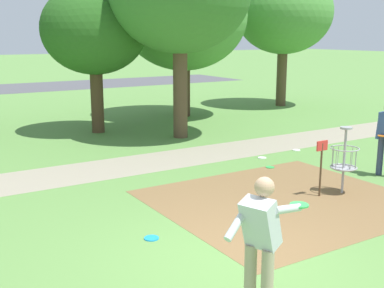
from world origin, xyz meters
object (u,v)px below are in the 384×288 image
at_px(tree_far_left, 184,16).
at_px(tree_far_center, 94,30).
at_px(player_foreground_watching, 261,241).
at_px(disc_golf_basket, 342,158).
at_px(tree_near_left, 284,13).
at_px(frisbee_mid_grass, 151,238).
at_px(frisbee_scattered_a, 297,150).
at_px(frisbee_near_basket, 270,167).
at_px(frisbee_scattered_b, 262,158).

height_order(tree_far_left, tree_far_center, tree_far_left).
relative_size(player_foreground_watching, tree_far_left, 0.29).
bearing_deg(disc_golf_basket, tree_far_center, 101.60).
distance_m(player_foreground_watching, tree_near_left, 18.17).
distance_m(frisbee_mid_grass, tree_near_left, 16.48).
distance_m(player_foreground_watching, frisbee_mid_grass, 2.91).
xyz_separation_m(frisbee_scattered_a, tree_far_left, (0.42, 6.89, 3.88)).
bearing_deg(frisbee_near_basket, disc_golf_basket, -92.60).
distance_m(player_foreground_watching, frisbee_scattered_a, 8.87).
bearing_deg(tree_far_left, frisbee_near_basket, -106.02).
height_order(player_foreground_watching, tree_far_center, tree_far_center).
xyz_separation_m(frisbee_near_basket, tree_near_left, (7.58, 8.12, 4.13)).
bearing_deg(player_foreground_watching, tree_far_center, 77.37).
bearing_deg(frisbee_scattered_b, player_foreground_watching, -130.00).
relative_size(frisbee_mid_grass, tree_far_left, 0.04).
height_order(frisbee_mid_grass, tree_far_left, tree_far_left).
bearing_deg(frisbee_scattered_a, tree_near_left, 51.10).
height_order(frisbee_scattered_b, tree_far_left, tree_far_left).
xyz_separation_m(frisbee_near_basket, frisbee_scattered_a, (1.86, 1.03, 0.00)).
bearing_deg(frisbee_mid_grass, tree_far_left, 56.63).
height_order(disc_golf_basket, tree_far_left, tree_far_left).
xyz_separation_m(disc_golf_basket, frisbee_mid_grass, (-4.37, -0.03, -0.74)).
bearing_deg(tree_near_left, disc_golf_basket, -126.40).
distance_m(frisbee_mid_grass, frisbee_scattered_a, 7.17).
xyz_separation_m(tree_near_left, tree_far_center, (-9.50, -1.59, -0.80)).
relative_size(frisbee_mid_grass, tree_near_left, 0.04).
height_order(frisbee_scattered_a, tree_near_left, tree_near_left).
bearing_deg(frisbee_near_basket, player_foreground_watching, -131.70).
relative_size(frisbee_near_basket, frisbee_mid_grass, 0.91).
bearing_deg(frisbee_mid_grass, frisbee_near_basket, 27.50).
relative_size(frisbee_scattered_a, frisbee_scattered_b, 0.96).
relative_size(frisbee_scattered_b, tree_far_center, 0.05).
relative_size(frisbee_mid_grass, frisbee_scattered_a, 1.09).
bearing_deg(tree_near_left, frisbee_near_basket, -133.02).
height_order(frisbee_near_basket, tree_near_left, tree_near_left).
height_order(disc_golf_basket, frisbee_near_basket, disc_golf_basket).
height_order(frisbee_scattered_b, tree_near_left, tree_near_left).
bearing_deg(frisbee_scattered_a, frisbee_scattered_b, -172.93).
relative_size(player_foreground_watching, tree_near_left, 0.29).
height_order(disc_golf_basket, frisbee_mid_grass, disc_golf_basket).
relative_size(player_foreground_watching, frisbee_scattered_a, 7.85).
bearing_deg(frisbee_scattered_a, disc_golf_basket, -120.48).
xyz_separation_m(disc_golf_basket, frisbee_scattered_b, (0.56, 3.16, -0.74)).
bearing_deg(disc_golf_basket, frisbee_mid_grass, -179.63).
xyz_separation_m(frisbee_near_basket, frisbee_scattered_b, (0.45, 0.85, 0.00)).
bearing_deg(frisbee_mid_grass, tree_near_left, 40.93).
distance_m(frisbee_near_basket, tree_far_center, 7.58).
distance_m(frisbee_near_basket, frisbee_scattered_a, 2.12).
bearing_deg(frisbee_scattered_b, frisbee_near_basket, -117.97).
bearing_deg(tree_far_center, frisbee_near_basket, -73.64).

